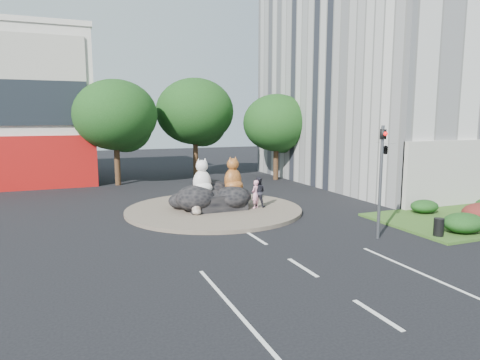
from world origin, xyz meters
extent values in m
plane|color=black|center=(0.00, 0.00, 0.00)|extent=(120.00, 120.00, 0.00)
cylinder|color=brown|center=(0.00, 10.00, 0.10)|extent=(10.00, 10.00, 0.20)
cube|color=#31511B|center=(12.00, 3.00, 0.06)|extent=(10.00, 6.00, 0.12)
cylinder|color=#382314|center=(-4.00, 22.00, 1.87)|extent=(0.44, 0.44, 3.74)
ellipsoid|color=#143811|center=(-4.00, 22.00, 5.53)|extent=(6.46, 6.46, 5.49)
sphere|color=#143811|center=(-3.20, 22.50, 4.68)|extent=(4.25, 4.25, 4.25)
sphere|color=#143811|center=(-4.70, 21.70, 4.93)|extent=(3.74, 3.74, 3.74)
cylinder|color=#382314|center=(3.00, 24.00, 1.98)|extent=(0.44, 0.44, 3.96)
ellipsoid|color=#143811|center=(3.00, 24.00, 5.85)|extent=(6.84, 6.84, 5.81)
sphere|color=#143811|center=(3.80, 24.50, 4.95)|extent=(4.50, 4.50, 4.50)
sphere|color=#143811|center=(2.30, 23.70, 5.22)|extent=(3.96, 3.96, 3.96)
cylinder|color=#382314|center=(9.00, 20.00, 1.65)|extent=(0.44, 0.44, 3.30)
ellipsoid|color=#143811|center=(9.00, 20.00, 4.88)|extent=(5.70, 5.70, 4.84)
sphere|color=#143811|center=(9.80, 20.50, 4.12)|extent=(3.75, 3.75, 3.75)
sphere|color=#143811|center=(8.30, 19.70, 4.35)|extent=(3.30, 3.30, 3.30)
ellipsoid|color=#143811|center=(9.00, 1.00, 0.57)|extent=(2.00, 1.60, 0.90)
ellipsoid|color=#143811|center=(10.50, 4.80, 0.48)|extent=(1.60, 1.28, 0.72)
cylinder|color=#595B60|center=(5.00, 2.00, 2.50)|extent=(0.14, 0.14, 5.00)
imported|color=black|center=(5.00, 2.00, 4.20)|extent=(0.21, 0.26, 1.30)
imported|color=black|center=(5.20, 2.00, 4.00)|extent=(0.26, 1.24, 0.50)
sphere|color=red|center=(5.00, 1.82, 4.65)|extent=(0.18, 0.18, 0.18)
cylinder|color=#595B60|center=(13.00, 8.00, 4.00)|extent=(0.18, 0.18, 8.00)
cylinder|color=#595B60|center=(12.00, 8.00, 8.00)|extent=(2.00, 0.12, 0.12)
cube|color=silver|center=(11.00, 8.00, 7.90)|extent=(0.50, 0.22, 0.12)
imported|color=pink|center=(2.19, 9.10, 1.01)|extent=(0.70, 0.67, 1.61)
imported|color=#212029|center=(2.47, 9.30, 1.07)|extent=(1.07, 1.01, 1.75)
cylinder|color=black|center=(7.50, 1.00, 0.52)|extent=(0.59, 0.59, 0.80)
camera|label=1|loc=(-7.60, -12.79, 5.35)|focal=32.00mm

